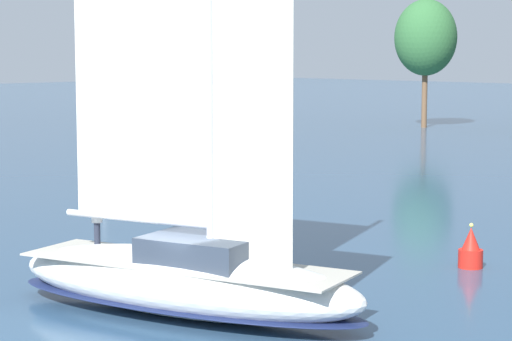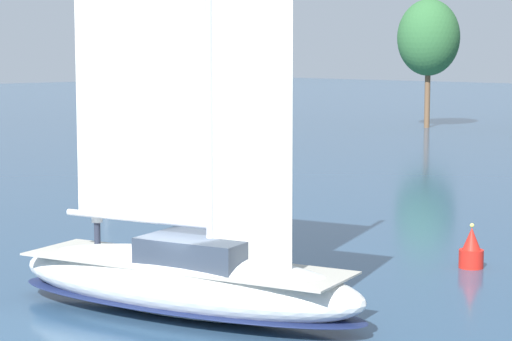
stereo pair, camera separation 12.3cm
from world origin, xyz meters
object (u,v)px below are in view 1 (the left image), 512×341
Objects in this scene: tree_shore_left at (426,38)px; channel_buoy at (471,250)px; sailboat_moored_mid_channel at (104,176)px; sailboat_main at (185,274)px.

channel_buoy is (41.99, -54.12, -8.62)m from tree_shore_left.
sailboat_moored_mid_channel is at bearing -74.44° from tree_shore_left.
tree_shore_left is 77.34m from sailboat_main.
sailboat_main is at bearing -58.88° from tree_shore_left.
sailboat_moored_mid_channel is at bearing 172.51° from channel_buoy.
sailboat_moored_mid_channel is (14.05, -50.45, -8.70)m from tree_shore_left.
channel_buoy is at bearing 79.25° from sailboat_main.
channel_buoy is (2.23, 11.73, -0.61)m from sailboat_main.
sailboat_main reaches higher than sailboat_moored_mid_channel.
tree_shore_left is 0.81× the size of sailboat_main.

